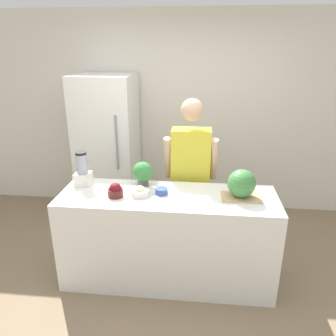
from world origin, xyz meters
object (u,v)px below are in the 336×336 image
(bowl_cherries, at_px, (115,191))
(bowl_cream, at_px, (140,192))
(refrigerator, at_px, (108,148))
(person, at_px, (190,177))
(bowl_small_blue, at_px, (162,191))
(blender, at_px, (82,171))
(potted_plant, at_px, (143,173))
(watermelon, at_px, (242,183))

(bowl_cherries, distance_m, bowl_cream, 0.22)
(refrigerator, distance_m, person, 1.32)
(refrigerator, distance_m, bowl_small_blue, 1.50)
(blender, relative_size, potted_plant, 1.37)
(person, xyz_separation_m, bowl_cherries, (-0.65, -0.59, 0.08))
(watermelon, relative_size, bowl_cream, 1.47)
(watermelon, relative_size, bowl_small_blue, 2.17)
(bowl_cherries, xyz_separation_m, bowl_small_blue, (0.40, 0.10, -0.03))
(blender, bearing_deg, bowl_cherries, -31.17)
(watermelon, xyz_separation_m, blender, (-1.49, 0.13, 0.00))
(bowl_small_blue, xyz_separation_m, potted_plant, (-0.20, 0.16, 0.11))
(refrigerator, height_order, bowl_cherries, refrigerator)
(bowl_cream, bearing_deg, blender, 162.52)
(bowl_small_blue, bearing_deg, bowl_cherries, -166.66)
(watermelon, height_order, blender, blender)
(bowl_cherries, height_order, blender, blender)
(refrigerator, height_order, potted_plant, refrigerator)
(person, height_order, bowl_cherries, person)
(bowl_cream, xyz_separation_m, potted_plant, (-0.01, 0.21, 0.10))
(watermelon, relative_size, potted_plant, 1.02)
(bowl_cherries, xyz_separation_m, potted_plant, (0.20, 0.25, 0.08))
(refrigerator, bearing_deg, blender, -86.45)
(bowl_cream, bearing_deg, refrigerator, 117.07)
(person, xyz_separation_m, bowl_small_blue, (-0.24, -0.49, 0.05))
(person, height_order, bowl_small_blue, person)
(blender, bearing_deg, watermelon, -5.17)
(person, relative_size, blender, 5.08)
(watermelon, xyz_separation_m, potted_plant, (-0.91, 0.16, -0.00))
(refrigerator, bearing_deg, potted_plant, -59.05)
(bowl_cherries, distance_m, bowl_small_blue, 0.42)
(refrigerator, distance_m, bowl_cherries, 1.41)
(bowl_small_blue, relative_size, potted_plant, 0.47)
(blender, height_order, potted_plant, blender)
(person, relative_size, potted_plant, 6.96)
(person, xyz_separation_m, potted_plant, (-0.44, -0.33, 0.16))
(bowl_cream, distance_m, potted_plant, 0.23)
(bowl_cherries, xyz_separation_m, bowl_cream, (0.21, 0.04, -0.02))
(bowl_cherries, height_order, bowl_small_blue, bowl_cherries)
(person, relative_size, watermelon, 6.80)
(potted_plant, bearing_deg, refrigerator, 120.95)
(potted_plant, bearing_deg, blender, -177.49)
(refrigerator, relative_size, bowl_cream, 10.92)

